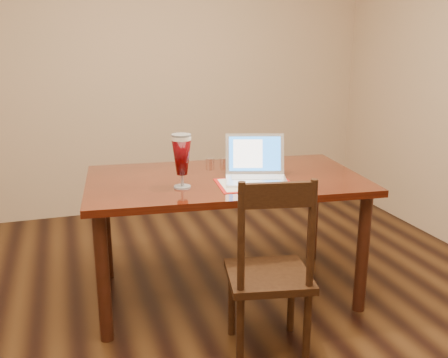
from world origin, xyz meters
name	(u,v)px	position (x,y,z in m)	size (l,w,h in m)	color
ground	(215,357)	(0.00, 0.00, 0.00)	(5.00, 5.00, 0.00)	black
room_shell	(213,2)	(0.00, 0.00, 1.76)	(4.51, 5.01, 2.71)	#CDA988
dining_table	(225,190)	(0.26, 0.64, 0.70)	(1.76, 1.11, 1.10)	#4E180A
dining_chair	(270,273)	(0.28, -0.05, 0.46)	(0.49, 0.47, 0.99)	black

